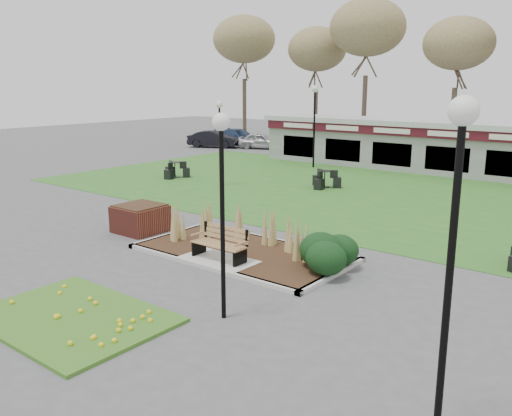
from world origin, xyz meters
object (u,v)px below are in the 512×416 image
Objects in this scene: lamp_post_mid_left at (220,124)px; lamp_post_far_left at (315,108)px; lamp_post_near_left at (222,172)px; car_blue at (238,137)px; park_bench at (221,243)px; food_pavilion at (457,148)px; lamp_post_near_right at (456,196)px; car_silver at (262,141)px; car_black at (213,139)px; bistro_set_a at (175,172)px; bistro_set_b at (325,182)px; brick_planter at (140,218)px.

lamp_post_far_left is (0.50, 7.85, 0.51)m from lamp_post_mid_left.
car_blue is at bearing 129.54° from lamp_post_near_left.
lamp_post_near_left is (2.52, -2.74, 2.64)m from park_bench.
lamp_post_far_left reaches higher than food_pavilion.
lamp_post_near_right is 1.35× the size of car_silver.
food_pavilion is 16.08m from car_silver.
lamp_post_near_left is 32.24m from car_black.
lamp_post_near_left is 2.90× the size of bistro_set_a.
food_pavilion is at bearing 43.00° from bistro_set_a.
bistro_set_a is at bearing -162.49° from bistro_set_b.
lamp_post_near_right is 3.10× the size of bistro_set_b.
bistro_set_b is 16.38m from car_silver.
park_bench is 19.73m from food_pavilion.
lamp_post_far_left is (-7.52, 16.75, 2.95)m from park_bench.
park_bench is at bearing -165.25° from car_silver.
bistro_set_b is 0.35× the size of car_blue.
car_blue is (-11.61, 6.75, -2.90)m from lamp_post_far_left.
lamp_post_far_left is 7.31m from bistro_set_b.
car_silver reaches higher than park_bench.
lamp_post_far_left is 3.19× the size of bistro_set_a.
lamp_post_mid_left is (-8.02, 8.90, 2.45)m from park_bench.
food_pavilion is 8.35m from lamp_post_far_left.
car_black reaches higher than car_silver.
bistro_set_a is at bearing 130.35° from brick_planter.
lamp_post_mid_left is at bearing 132.19° from lamp_post_near_left.
car_blue is (0.28, 2.75, -0.02)m from car_black.
car_black is 0.90× the size of car_blue.
lamp_post_near_right reaches higher than bistro_set_a.
car_silver is (-4.39, 13.33, 0.31)m from bistro_set_a.
lamp_post_near_left is 1.06× the size of lamp_post_mid_left.
car_silver is at bearing 125.29° from park_bench.
lamp_post_mid_left is at bearing -149.44° from bistro_set_b.
lamp_post_near_right reaches higher than lamp_post_near_left.
car_blue is at bearing 50.66° from car_silver.
car_blue reaches higher than car_silver.
food_pavilion is at bearing 107.99° from lamp_post_near_right.
car_silver is at bearing 120.10° from lamp_post_mid_left.
food_pavilion is 9.01m from bistro_set_b.
park_bench is at bearing -72.79° from bistro_set_b.
park_bench is 1.09× the size of bistro_set_b.
lamp_post_near_right reaches higher than car_blue.
park_bench is at bearing 132.67° from lamp_post_near_left.
brick_planter is at bearing -94.40° from bistro_set_b.
lamp_post_near_left is 1.10× the size of car_black.
food_pavilion is at bearing -120.08° from car_silver.
bistro_set_b is at bearing -52.88° from lamp_post_far_left.
bistro_set_a is 14.04m from car_silver.
car_black is at bearing 137.81° from lamp_post_near_right.
bistro_set_b is (-6.09, 14.27, -2.93)m from lamp_post_near_left.
lamp_post_far_left is at bearing -133.17° from car_black.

